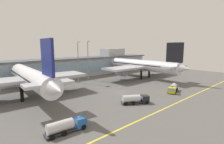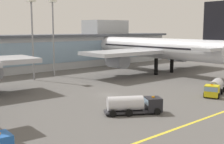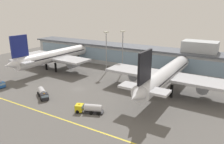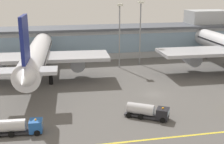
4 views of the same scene
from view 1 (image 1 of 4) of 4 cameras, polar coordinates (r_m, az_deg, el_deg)
name	(u,v)px [view 1 (image 1 of 4)]	position (r m, az deg, el deg)	size (l,w,h in m)	color
ground_plane	(120,92)	(69.16, 2.59, -6.77)	(180.00, 180.00, 0.00)	#5B5956
taxiway_centreline_stripe	(170,106)	(56.51, 18.84, -10.82)	(144.00, 0.50, 0.01)	yellow
terminal_building	(70,67)	(104.29, -13.95, 1.70)	(130.53, 14.00, 16.67)	#ADB2B7
airliner_near_left	(30,77)	(67.33, -25.81, -1.55)	(40.63, 56.26, 20.39)	black
airliner_near_right	(141,65)	(100.80, 9.64, 2.27)	(49.16, 58.37, 20.20)	black
fuel_tanker_truck	(67,125)	(39.62, -14.74, -16.88)	(9.18, 3.39, 2.90)	black
baggage_tug_near	(136,99)	(56.08, 8.09, -8.96)	(8.98, 6.81, 2.90)	black
service_truck_far	(173,88)	(73.15, 19.82, -5.21)	(9.32, 5.56, 2.90)	black
apron_light_mast_west	(88,54)	(92.70, -8.11, 5.98)	(1.80, 1.80, 21.36)	gray
apron_light_mast_centre	(78,55)	(86.13, -11.35, 5.49)	(1.80, 1.80, 20.79)	gray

